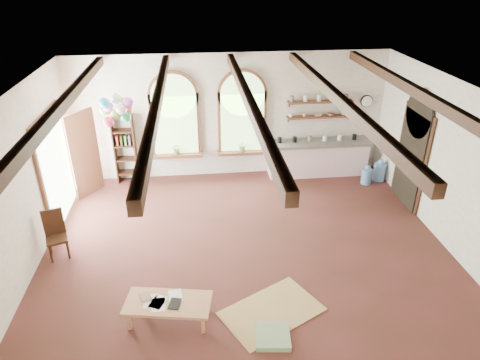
{
  "coord_description": "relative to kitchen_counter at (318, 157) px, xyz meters",
  "views": [
    {
      "loc": [
        -0.89,
        -6.9,
        5.17
      ],
      "look_at": [
        -0.07,
        0.6,
        1.27
      ],
      "focal_mm": 32.0,
      "sensor_mm": 36.0,
      "label": 1
    }
  ],
  "objects": [
    {
      "name": "floor",
      "position": [
        -2.3,
        -3.2,
        -0.48
      ],
      "size": [
        8.0,
        8.0,
        0.0
      ],
      "primitive_type": "plane",
      "color": "#562623",
      "rests_on": "ground"
    },
    {
      "name": "ceiling_beams",
      "position": [
        -2.3,
        -3.2,
        2.62
      ],
      "size": [
        6.2,
        6.8,
        0.18
      ],
      "primitive_type": null,
      "color": "#392212",
      "rests_on": "ceiling"
    },
    {
      "name": "window_left",
      "position": [
        -3.7,
        0.23,
        1.16
      ],
      "size": [
        1.3,
        0.28,
        2.2
      ],
      "color": "brown",
      "rests_on": "floor"
    },
    {
      "name": "window_right",
      "position": [
        -2.0,
        0.23,
        1.16
      ],
      "size": [
        1.3,
        0.28,
        2.2
      ],
      "color": "brown",
      "rests_on": "floor"
    },
    {
      "name": "left_doorway",
      "position": [
        -6.25,
        -1.4,
        0.67
      ],
      "size": [
        0.1,
        1.9,
        2.5
      ],
      "primitive_type": "cube",
      "color": "brown",
      "rests_on": "floor"
    },
    {
      "name": "right_doorway",
      "position": [
        1.65,
        -1.7,
        0.62
      ],
      "size": [
        0.1,
        1.3,
        2.4
      ],
      "primitive_type": "cube",
      "color": "black",
      "rests_on": "floor"
    },
    {
      "name": "kitchen_counter",
      "position": [
        0.0,
        0.0,
        0.0
      ],
      "size": [
        2.68,
        0.62,
        0.94
      ],
      "color": "silver",
      "rests_on": "floor"
    },
    {
      "name": "wall_shelf_lower",
      "position": [
        0.0,
        0.18,
        1.07
      ],
      "size": [
        1.7,
        0.24,
        0.04
      ],
      "primitive_type": "cube",
      "color": "brown",
      "rests_on": "wall_back"
    },
    {
      "name": "wall_shelf_upper",
      "position": [
        0.0,
        0.18,
        1.47
      ],
      "size": [
        1.7,
        0.24,
        0.04
      ],
      "primitive_type": "cube",
      "color": "brown",
      "rests_on": "wall_back"
    },
    {
      "name": "wall_clock",
      "position": [
        1.25,
        0.25,
        1.42
      ],
      "size": [
        0.32,
        0.04,
        0.32
      ],
      "primitive_type": "cylinder",
      "rotation": [
        1.57,
        0.0,
        0.0
      ],
      "color": "black",
      "rests_on": "wall_back"
    },
    {
      "name": "bookshelf",
      "position": [
        -5.0,
        0.12,
        0.42
      ],
      "size": [
        0.53,
        0.32,
        1.8
      ],
      "color": "#392212",
      "rests_on": "floor"
    },
    {
      "name": "coffee_table",
      "position": [
        -3.77,
        -4.92,
        -0.14
      ],
      "size": [
        1.44,
        0.85,
        0.38
      ],
      "color": "tan",
      "rests_on": "floor"
    },
    {
      "name": "side_chair",
      "position": [
        -5.96,
        -2.98,
        -0.2
      ],
      "size": [
        0.48,
        0.48,
        0.97
      ],
      "color": "#392212",
      "rests_on": "floor"
    },
    {
      "name": "floor_mat",
      "position": [
        -2.1,
        -4.92,
        -0.47
      ],
      "size": [
        1.86,
        1.61,
        0.02
      ],
      "primitive_type": "cube",
      "rotation": [
        0.0,
        0.0,
        0.49
      ],
      "color": "tan",
      "rests_on": "floor"
    },
    {
      "name": "floor_cushion",
      "position": [
        -2.18,
        -5.48,
        -0.43
      ],
      "size": [
        0.58,
        0.58,
        0.09
      ],
      "primitive_type": "cube",
      "rotation": [
        0.0,
        0.0,
        -0.11
      ],
      "color": "#7C9F6E",
      "rests_on": "floor"
    },
    {
      "name": "water_jug_a",
      "position": [
        1.12,
        -0.7,
        -0.25
      ],
      "size": [
        0.26,
        0.26,
        0.51
      ],
      "color": "#5C93C6",
      "rests_on": "floor"
    },
    {
      "name": "water_jug_b",
      "position": [
        1.52,
        -0.55,
        -0.22
      ],
      "size": [
        0.31,
        0.31,
        0.59
      ],
      "color": "#5C93C6",
      "rests_on": "floor"
    },
    {
      "name": "balloon_cluster",
      "position": [
        -4.84,
        -1.15,
        1.87
      ],
      "size": [
        0.79,
        0.79,
        1.14
      ],
      "color": "white",
      "rests_on": "floor"
    },
    {
      "name": "table_book",
      "position": [
        -4.2,
        -4.81,
        -0.08
      ],
      "size": [
        0.23,
        0.27,
        0.02
      ],
      "primitive_type": "imported",
      "rotation": [
        0.0,
        0.0,
        0.36
      ],
      "color": "olive",
      "rests_on": "coffee_table"
    },
    {
      "name": "tablet",
      "position": [
        -3.66,
        -4.98,
        -0.09
      ],
      "size": [
        0.23,
        0.28,
        0.01
      ],
      "primitive_type": "cube",
      "rotation": [
        0.0,
        0.0,
        -0.24
      ],
      "color": "black",
      "rests_on": "coffee_table"
    },
    {
      "name": "potted_plant_left",
      "position": [
        -3.7,
        0.12,
        0.37
      ],
      "size": [
        0.27,
        0.23,
        0.3
      ],
      "primitive_type": "imported",
      "color": "#598C4C",
      "rests_on": "window_left"
    },
    {
      "name": "potted_plant_right",
      "position": [
        -2.0,
        0.12,
        0.37
      ],
      "size": [
        0.27,
        0.23,
        0.3
      ],
      "primitive_type": "imported",
      "color": "#598C4C",
      "rests_on": "window_right"
    },
    {
      "name": "shelf_cup_a",
      "position": [
        -0.75,
        0.18,
        1.14
      ],
      "size": [
        0.12,
        0.1,
        0.1
      ],
      "primitive_type": "imported",
      "color": "white",
      "rests_on": "wall_shelf_lower"
    },
    {
      "name": "shelf_cup_b",
      "position": [
        -0.4,
        0.18,
        1.14
      ],
      "size": [
        0.1,
        0.1,
        0.09
      ],
      "primitive_type": "imported",
      "color": "beige",
      "rests_on": "wall_shelf_lower"
    },
    {
      "name": "shelf_bowl_a",
      "position": [
        -0.05,
        0.18,
        1.12
      ],
      "size": [
        0.22,
        0.22,
        0.05
      ],
      "primitive_type": "imported",
      "color": "beige",
      "rests_on": "wall_shelf_lower"
    },
    {
      "name": "shelf_bowl_b",
      "position": [
        0.3,
        0.18,
        1.12
      ],
      "size": [
        0.2,
        0.2,
        0.06
      ],
      "primitive_type": "imported",
      "color": "#8C664C",
      "rests_on": "wall_shelf_lower"
    },
    {
      "name": "shelf_vase",
      "position": [
        0.65,
        0.18,
        1.19
      ],
      "size": [
        0.18,
        0.18,
        0.19
      ],
      "primitive_type": "imported",
      "color": "slate",
      "rests_on": "wall_shelf_lower"
    }
  ]
}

